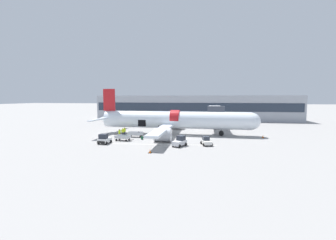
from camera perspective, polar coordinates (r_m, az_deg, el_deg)
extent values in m
plane|color=gray|center=(45.99, 3.93, -4.45)|extent=(500.00, 500.00, 0.00)
cube|color=silver|center=(39.19, -1.30, -6.22)|extent=(18.30, 2.15, 0.01)
cube|color=#9EA3AD|center=(83.23, 6.74, 3.14)|extent=(71.61, 10.77, 8.81)
cube|color=#232D3D|center=(77.78, 6.52, 3.28)|extent=(70.18, 0.16, 2.82)
cylinder|color=#4C4C51|center=(57.08, 11.80, -1.02)|extent=(0.60, 0.60, 3.06)
cube|color=silver|center=(56.81, 11.86, 1.95)|extent=(2.86, 12.78, 2.86)
cube|color=#333842|center=(51.04, 12.06, 1.53)|extent=(3.72, 1.60, 3.44)
cylinder|color=silver|center=(49.17, 1.84, 0.02)|extent=(31.98, 3.70, 3.70)
sphere|color=silver|center=(49.50, 20.48, -0.30)|extent=(3.51, 3.51, 3.51)
cone|color=silver|center=(53.82, -15.27, 0.32)|extent=(4.25, 3.40, 3.40)
cylinder|color=red|center=(49.10, 1.83, 0.40)|extent=(1.92, 3.70, 3.70)
cube|color=red|center=(53.30, -14.71, 4.97)|extent=(2.77, 0.28, 5.01)
cube|color=silver|center=(49.55, -16.90, 0.25)|extent=(0.92, 8.92, 0.20)
cube|color=silver|center=(57.62, -12.89, 1.09)|extent=(0.92, 8.92, 0.20)
cube|color=silver|center=(41.18, -1.63, -2.52)|extent=(2.18, 15.93, 0.40)
cube|color=silver|center=(57.84, 1.78, -0.13)|extent=(2.18, 15.93, 0.40)
cylinder|color=#B2B7BF|center=(41.26, -1.35, -3.77)|extent=(3.10, 2.56, 2.56)
cylinder|color=#B2B7BF|center=(57.93, 1.98, -1.02)|extent=(3.10, 2.56, 2.56)
cube|color=black|center=(48.97, -6.65, -0.80)|extent=(1.70, 0.12, 1.40)
cylinder|color=#56565B|center=(48.98, 13.40, -2.28)|extent=(0.22, 0.22, 1.76)
sphere|color=black|center=(49.10, 13.37, -3.29)|extent=(1.09, 1.09, 1.09)
cylinder|color=#56565B|center=(47.47, -2.44, -2.38)|extent=(0.22, 0.22, 1.76)
sphere|color=black|center=(47.60, -2.43, -3.43)|extent=(1.09, 1.09, 1.09)
cylinder|color=#56565B|center=(52.41, -1.23, -1.61)|extent=(0.22, 0.22, 1.76)
sphere|color=black|center=(52.53, -1.23, -2.56)|extent=(1.09, 1.09, 1.09)
cube|color=white|center=(41.35, -15.80, -4.95)|extent=(1.71, 2.41, 0.73)
cube|color=#232833|center=(40.87, -16.11, -4.00)|extent=(1.39, 1.13, 0.80)
cube|color=black|center=(40.35, -16.65, -5.45)|extent=(1.40, 0.21, 0.37)
sphere|color=black|center=(41.11, -17.23, -5.51)|extent=(0.56, 0.56, 0.56)
sphere|color=black|center=(40.38, -15.43, -5.67)|extent=(0.56, 0.56, 0.56)
sphere|color=black|center=(42.44, -16.13, -5.14)|extent=(0.56, 0.56, 0.56)
sphere|color=black|center=(41.73, -14.37, -5.27)|extent=(0.56, 0.56, 0.56)
cube|color=silver|center=(39.07, 9.73, -5.56)|extent=(1.96, 2.90, 0.56)
cube|color=#232833|center=(39.40, 9.57, -4.57)|extent=(1.38, 1.44, 0.65)
cube|color=black|center=(40.39, 9.21, -5.35)|extent=(1.15, 0.43, 0.28)
sphere|color=black|center=(40.13, 10.23, -5.62)|extent=(0.56, 0.56, 0.56)
sphere|color=black|center=(39.82, 8.53, -5.68)|extent=(0.56, 0.56, 0.56)
sphere|color=black|center=(38.44, 10.97, -6.13)|extent=(0.56, 0.56, 0.56)
sphere|color=black|center=(38.11, 9.20, -6.21)|extent=(0.56, 0.56, 0.56)
cube|color=silver|center=(37.69, 2.92, -5.78)|extent=(2.37, 3.09, 0.72)
cube|color=#232833|center=(37.95, 3.32, -4.56)|extent=(1.54, 1.61, 0.78)
cube|color=black|center=(38.92, 4.07, -5.64)|extent=(1.11, 0.61, 0.36)
sphere|color=black|center=(38.23, 4.47, -6.11)|extent=(0.56, 0.56, 0.56)
sphere|color=black|center=(38.86, 2.90, -5.91)|extent=(0.56, 0.56, 0.56)
sphere|color=black|center=(36.64, 2.93, -6.62)|extent=(0.56, 0.56, 0.56)
sphere|color=black|center=(37.30, 1.32, -6.39)|extent=(0.56, 0.56, 0.56)
cube|color=#B7BABF|center=(46.70, -8.27, -3.69)|extent=(3.31, 1.70, 0.05)
cube|color=#B7BABF|center=(46.38, -6.39, -3.37)|extent=(0.22, 1.31, 0.54)
cube|color=#B7BABF|center=(46.05, -8.43, -3.46)|extent=(3.09, 0.44, 0.54)
cube|color=#B7BABF|center=(47.26, -8.13, -3.22)|extent=(3.09, 0.44, 0.54)
cube|color=#333338|center=(46.39, -5.79, -4.00)|extent=(0.90, 0.19, 0.06)
sphere|color=black|center=(45.91, -7.06, -4.24)|extent=(0.40, 0.40, 0.40)
sphere|color=black|center=(47.19, -6.79, -3.97)|extent=(0.40, 0.40, 0.40)
sphere|color=black|center=(46.35, -9.77, -4.19)|extent=(0.40, 0.40, 0.40)
sphere|color=black|center=(47.61, -9.42, -3.92)|extent=(0.40, 0.40, 0.40)
cube|color=#2D2D33|center=(46.44, -7.45, -3.32)|extent=(0.46, 0.34, 0.61)
cube|color=#2D2D33|center=(46.76, -9.08, -3.41)|extent=(0.52, 0.31, 0.40)
cube|color=#B7BABF|center=(43.33, -11.43, -4.51)|extent=(2.94, 1.54, 0.05)
cube|color=#B7BABF|center=(42.70, -9.75, -4.25)|extent=(0.16, 1.33, 0.50)
cube|color=#B7BABF|center=(42.72, -11.80, -4.29)|extent=(2.78, 0.27, 0.50)
cube|color=#B7BABF|center=(43.84, -11.07, -4.02)|extent=(2.78, 0.27, 0.50)
cube|color=#333338|center=(42.59, -9.14, -4.93)|extent=(0.90, 0.15, 0.06)
sphere|color=black|center=(42.37, -10.59, -5.13)|extent=(0.40, 0.40, 0.40)
sphere|color=black|center=(43.56, -9.86, -4.82)|extent=(0.40, 0.40, 0.40)
sphere|color=black|center=(43.24, -12.99, -4.96)|extent=(0.40, 0.40, 0.40)
sphere|color=black|center=(44.40, -12.21, -4.67)|extent=(0.40, 0.40, 0.40)
cube|color=#14472D|center=(42.95, -11.09, -4.26)|extent=(0.48, 0.28, 0.44)
cube|color=#1E2347|center=(43.58, -12.48, -4.19)|extent=(0.56, 0.21, 0.37)
cube|color=#14472D|center=(43.28, -11.53, -4.24)|extent=(0.49, 0.23, 0.37)
cylinder|color=#2D2D33|center=(48.06, -11.37, -3.58)|extent=(0.44, 0.44, 0.86)
cylinder|color=#CCE523|center=(47.95, -11.39, -2.68)|extent=(0.57, 0.57, 0.68)
sphere|color=#9E7556|center=(47.88, -11.40, -2.14)|extent=(0.24, 0.24, 0.24)
cylinder|color=#CCE523|center=(48.03, -11.12, -2.75)|extent=(0.18, 0.18, 0.62)
cylinder|color=#CCE523|center=(47.89, -11.66, -2.78)|extent=(0.18, 0.18, 0.62)
cylinder|color=#2D2D33|center=(46.05, -12.22, -3.99)|extent=(0.33, 0.33, 0.89)
cylinder|color=#B7E019|center=(45.92, -12.24, -3.01)|extent=(0.42, 0.42, 0.70)
sphere|color=brown|center=(45.86, -12.25, -2.43)|extent=(0.25, 0.25, 0.25)
cylinder|color=#B7E019|center=(45.71, -12.35, -3.15)|extent=(0.13, 0.13, 0.64)
cylinder|color=#B7E019|center=(46.16, -12.12, -3.06)|extent=(0.13, 0.13, 0.64)
cylinder|color=#2D2D33|center=(44.77, -3.33, -4.19)|extent=(0.41, 0.41, 0.82)
cylinder|color=#CCE523|center=(44.65, -3.34, -3.26)|extent=(0.52, 0.52, 0.65)
sphere|color=tan|center=(44.58, -3.34, -2.70)|extent=(0.23, 0.23, 0.23)
cylinder|color=#CCE523|center=(44.88, -3.41, -3.30)|extent=(0.17, 0.17, 0.60)
cylinder|color=#CCE523|center=(44.44, -3.26, -3.39)|extent=(0.17, 0.17, 0.60)
cylinder|color=#1E2338|center=(49.08, -10.96, -3.39)|extent=(0.39, 0.39, 0.85)
cylinder|color=#CCE523|center=(48.97, -10.98, -2.51)|extent=(0.50, 0.50, 0.67)
sphere|color=brown|center=(48.91, -10.99, -1.98)|extent=(0.24, 0.24, 0.24)
cylinder|color=#CCE523|center=(49.13, -11.20, -2.57)|extent=(0.16, 0.16, 0.62)
cylinder|color=#CCE523|center=(48.84, -10.76, -2.61)|extent=(0.16, 0.16, 0.62)
cube|color=#14472D|center=(43.84, -6.62, -4.55)|extent=(0.41, 0.31, 0.64)
cube|color=black|center=(43.78, -6.62, -4.06)|extent=(0.25, 0.05, 0.12)
cube|color=black|center=(49.22, 22.95, -4.20)|extent=(0.49, 0.49, 0.03)
cone|color=orange|center=(49.17, 22.97, -3.86)|extent=(0.36, 0.36, 0.62)
cylinder|color=white|center=(49.17, 22.97, -3.82)|extent=(0.21, 0.21, 0.07)
cube|color=black|center=(33.37, -4.59, -8.34)|extent=(0.51, 0.51, 0.03)
cone|color=orange|center=(33.30, -4.59, -7.85)|extent=(0.38, 0.38, 0.61)
cylinder|color=white|center=(33.29, -4.59, -7.80)|extent=(0.22, 0.22, 0.07)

